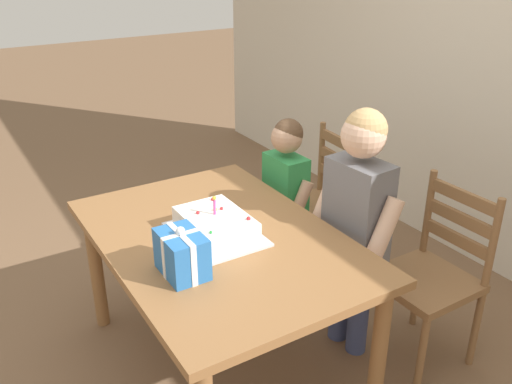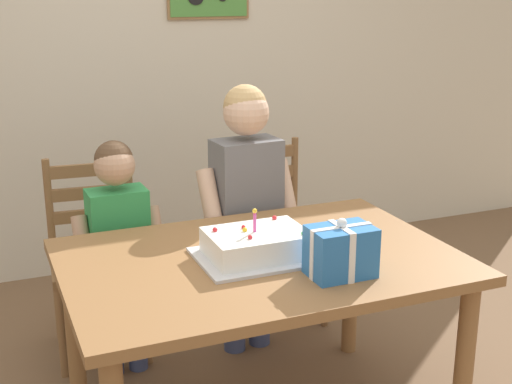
{
  "view_description": "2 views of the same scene",
  "coord_description": "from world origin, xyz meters",
  "px_view_note": "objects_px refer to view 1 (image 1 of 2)",
  "views": [
    {
      "loc": [
        1.94,
        -1.0,
        1.95
      ],
      "look_at": [
        -0.02,
        0.21,
        0.9
      ],
      "focal_mm": 38.84,
      "sensor_mm": 36.0,
      "label": 1
    },
    {
      "loc": [
        -0.93,
        -2.22,
        1.7
      ],
      "look_at": [
        0.03,
        0.12,
        0.95
      ],
      "focal_mm": 49.08,
      "sensor_mm": 36.0,
      "label": 2
    }
  ],
  "objects_px": {
    "child_older": "(357,212)",
    "gift_box_red_large": "(182,254)",
    "chair_right": "(431,276)",
    "dining_table": "(220,254)",
    "chair_left": "(316,205)",
    "birthday_cake": "(216,226)",
    "child_younger": "(285,191)"
  },
  "relations": [
    {
      "from": "child_older",
      "to": "gift_box_red_large",
      "type": "bearing_deg",
      "value": -90.69
    },
    {
      "from": "chair_right",
      "to": "dining_table",
      "type": "bearing_deg",
      "value": -116.74
    },
    {
      "from": "gift_box_red_large",
      "to": "chair_left",
      "type": "height_order",
      "value": "gift_box_red_large"
    },
    {
      "from": "dining_table",
      "to": "child_older",
      "type": "bearing_deg",
      "value": 72.46
    },
    {
      "from": "chair_left",
      "to": "child_older",
      "type": "height_order",
      "value": "child_older"
    },
    {
      "from": "birthday_cake",
      "to": "child_older",
      "type": "xyz_separation_m",
      "value": [
        0.21,
        0.64,
        -0.01
      ]
    },
    {
      "from": "gift_box_red_large",
      "to": "child_older",
      "type": "relative_size",
      "value": 0.18
    },
    {
      "from": "gift_box_red_large",
      "to": "chair_left",
      "type": "xyz_separation_m",
      "value": [
        -0.64,
        1.17,
        -0.36
      ]
    },
    {
      "from": "birthday_cake",
      "to": "chair_right",
      "type": "height_order",
      "value": "birthday_cake"
    },
    {
      "from": "birthday_cake",
      "to": "child_older",
      "type": "height_order",
      "value": "child_older"
    },
    {
      "from": "chair_left",
      "to": "chair_right",
      "type": "height_order",
      "value": "same"
    },
    {
      "from": "birthday_cake",
      "to": "child_older",
      "type": "distance_m",
      "value": 0.68
    },
    {
      "from": "gift_box_red_large",
      "to": "dining_table",
      "type": "bearing_deg",
      "value": 125.38
    },
    {
      "from": "chair_right",
      "to": "child_older",
      "type": "xyz_separation_m",
      "value": [
        -0.26,
        -0.28,
        0.31
      ]
    },
    {
      "from": "birthday_cake",
      "to": "child_younger",
      "type": "relative_size",
      "value": 0.41
    },
    {
      "from": "gift_box_red_large",
      "to": "child_older",
      "type": "bearing_deg",
      "value": 89.31
    },
    {
      "from": "dining_table",
      "to": "gift_box_red_large",
      "type": "distance_m",
      "value": 0.37
    },
    {
      "from": "gift_box_red_large",
      "to": "child_older",
      "type": "height_order",
      "value": "child_older"
    },
    {
      "from": "dining_table",
      "to": "child_older",
      "type": "distance_m",
      "value": 0.68
    },
    {
      "from": "dining_table",
      "to": "gift_box_red_large",
      "type": "xyz_separation_m",
      "value": [
        0.19,
        -0.27,
        0.18
      ]
    },
    {
      "from": "dining_table",
      "to": "chair_left",
      "type": "distance_m",
      "value": 1.03
    },
    {
      "from": "birthday_cake",
      "to": "chair_right",
      "type": "bearing_deg",
      "value": 62.77
    },
    {
      "from": "birthday_cake",
      "to": "chair_left",
      "type": "relative_size",
      "value": 0.48
    },
    {
      "from": "child_younger",
      "to": "gift_box_red_large",
      "type": "bearing_deg",
      "value": -56.93
    },
    {
      "from": "gift_box_red_large",
      "to": "chair_right",
      "type": "bearing_deg",
      "value": 77.08
    },
    {
      "from": "chair_left",
      "to": "chair_right",
      "type": "bearing_deg",
      "value": 0.01
    },
    {
      "from": "chair_right",
      "to": "child_younger",
      "type": "height_order",
      "value": "child_younger"
    },
    {
      "from": "gift_box_red_large",
      "to": "child_older",
      "type": "xyz_separation_m",
      "value": [
        0.01,
        0.9,
        -0.05
      ]
    },
    {
      "from": "birthday_cake",
      "to": "gift_box_red_large",
      "type": "bearing_deg",
      "value": -51.56
    },
    {
      "from": "chair_left",
      "to": "child_younger",
      "type": "xyz_separation_m",
      "value": [
        0.06,
        -0.28,
        0.19
      ]
    },
    {
      "from": "dining_table",
      "to": "chair_left",
      "type": "bearing_deg",
      "value": 116.6
    },
    {
      "from": "dining_table",
      "to": "child_older",
      "type": "relative_size",
      "value": 1.13
    }
  ]
}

